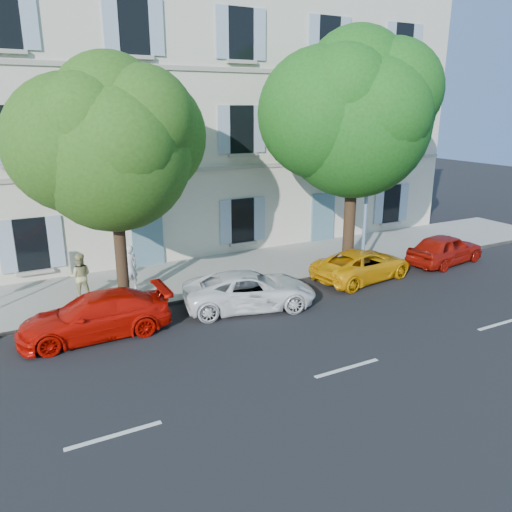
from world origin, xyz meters
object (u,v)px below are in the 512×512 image
car_red_coupe (95,316)px  street_lamp (371,160)px  car_red_hatchback (445,249)px  pedestrian_a (129,268)px  pedestrian_b (80,276)px  tree_right (355,123)px  car_yellow_supercar (362,265)px  tree_left (113,152)px  car_white_coupe (250,290)px

car_red_coupe → street_lamp: bearing=97.4°
car_red_coupe → car_red_hatchback: (14.73, 0.32, 0.02)m
pedestrian_a → pedestrian_b: (-1.70, 0.03, -0.05)m
tree_right → pedestrian_a: size_ratio=5.33×
car_yellow_supercar → street_lamp: size_ratio=0.55×
car_red_coupe → pedestrian_a: 3.47m
tree_right → pedestrian_a: 10.20m
street_lamp → tree_left: bearing=176.4°
tree_left → street_lamp: (9.91, -0.62, -0.65)m
car_red_coupe → car_yellow_supercar: (10.26, 0.37, -0.04)m
tree_left → pedestrian_a: size_ratio=4.61×
car_white_coupe → pedestrian_b: pedestrian_b is taller
street_lamp → pedestrian_a: street_lamp is taller
car_white_coupe → pedestrian_b: 5.88m
car_white_coupe → street_lamp: bearing=-62.4°
car_white_coupe → pedestrian_a: size_ratio=2.64×
car_red_hatchback → pedestrian_a: bearing=69.3°
car_red_hatchback → tree_left: 14.25m
tree_left → car_white_coupe: bearing=-30.2°
car_white_coupe → tree_right: tree_right is taller
street_lamp → car_red_hatchback: bearing=-16.9°
tree_left → pedestrian_b: 4.50m
tree_left → tree_right: bearing=-1.3°
car_yellow_supercar → pedestrian_a: size_ratio=2.52×
car_red_coupe → pedestrian_a: bearing=149.4°
tree_left → street_lamp: size_ratio=1.01×
street_lamp → tree_right: bearing=146.0°
car_red_hatchback → pedestrian_a: size_ratio=2.30×
tree_right → tree_left: bearing=178.7°
tree_left → pedestrian_a: (0.46, 0.96, -4.17)m
car_red_coupe → car_white_coupe: size_ratio=0.99×
car_red_coupe → pedestrian_b: (0.08, 2.99, 0.31)m
street_lamp → pedestrian_b: street_lamp is taller
car_white_coupe → car_yellow_supercar: 5.25m
car_red_coupe → tree_left: size_ratio=0.56×
street_lamp → pedestrian_a: size_ratio=4.56×
car_white_coupe → street_lamp: (6.20, 1.55, 3.90)m
car_red_hatchback → tree_left: (-13.42, 1.68, 4.50)m
tree_left → pedestrian_a: tree_left is taller
tree_right → pedestrian_a: tree_right is taller
car_red_hatchback → car_yellow_supercar: bearing=80.2°
car_red_hatchback → pedestrian_b: bearing=70.5°
street_lamp → pedestrian_b: bearing=171.8°
car_white_coupe → pedestrian_a: bearing=59.7°
pedestrian_a → tree_right: bearing=160.8°
tree_left → car_red_coupe: bearing=-123.3°
car_red_coupe → car_white_coupe: car_red_coupe is taller
car_yellow_supercar → tree_left: 10.18m
car_red_hatchback → tree_right: size_ratio=0.43×
car_yellow_supercar → street_lamp: bearing=-52.2°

